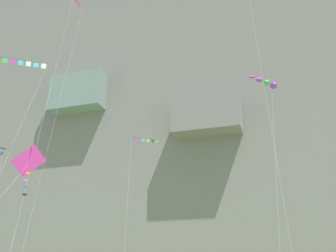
{
  "coord_description": "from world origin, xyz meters",
  "views": [
    {
      "loc": [
        10.97,
        -2.92,
        1.71
      ],
      "look_at": [
        1.94,
        26.8,
        14.23
      ],
      "focal_mm": 42.94,
      "sensor_mm": 36.0,
      "label": 1
    }
  ],
  "objects_px": {
    "kite_windsock_low_center": "(267,83)",
    "kite_banner_near_cliff": "(73,13)",
    "kite_delta_front_field": "(4,156)",
    "kite_banner_upper_left": "(142,158)",
    "kite_diamond_mid_right": "(28,163)",
    "kite_banner_mid_left": "(20,68)"
  },
  "relations": [
    {
      "from": "kite_windsock_low_center",
      "to": "kite_banner_near_cliff",
      "type": "bearing_deg",
      "value": -176.25
    },
    {
      "from": "kite_delta_front_field",
      "to": "kite_banner_mid_left",
      "type": "distance_m",
      "value": 12.51
    },
    {
      "from": "kite_diamond_mid_right",
      "to": "kite_windsock_low_center",
      "type": "bearing_deg",
      "value": 39.09
    },
    {
      "from": "kite_banner_near_cliff",
      "to": "kite_banner_upper_left",
      "type": "bearing_deg",
      "value": 19.38
    },
    {
      "from": "kite_windsock_low_center",
      "to": "kite_diamond_mid_right",
      "type": "relative_size",
      "value": 1.87
    },
    {
      "from": "kite_diamond_mid_right",
      "to": "kite_banner_near_cliff",
      "type": "xyz_separation_m",
      "value": [
        -5.32,
        11.89,
        22.74
      ]
    },
    {
      "from": "kite_delta_front_field",
      "to": "kite_windsock_low_center",
      "type": "distance_m",
      "value": 32.12
    },
    {
      "from": "kite_diamond_mid_right",
      "to": "kite_banner_upper_left",
      "type": "height_order",
      "value": "kite_banner_upper_left"
    },
    {
      "from": "kite_diamond_mid_right",
      "to": "kite_banner_upper_left",
      "type": "xyz_separation_m",
      "value": [
        2.89,
        14.77,
        4.47
      ]
    },
    {
      "from": "kite_delta_front_field",
      "to": "kite_banner_near_cliff",
      "type": "bearing_deg",
      "value": -21.57
    },
    {
      "from": "kite_banner_upper_left",
      "to": "kite_diamond_mid_right",
      "type": "bearing_deg",
      "value": -101.06
    },
    {
      "from": "kite_windsock_low_center",
      "to": "kite_banner_mid_left",
      "type": "distance_m",
      "value": 25.6
    },
    {
      "from": "kite_windsock_low_center",
      "to": "kite_diamond_mid_right",
      "type": "bearing_deg",
      "value": -140.91
    },
    {
      "from": "kite_banner_upper_left",
      "to": "kite_banner_near_cliff",
      "type": "height_order",
      "value": "kite_banner_near_cliff"
    },
    {
      "from": "kite_diamond_mid_right",
      "to": "kite_banner_upper_left",
      "type": "distance_m",
      "value": 15.7
    },
    {
      "from": "kite_delta_front_field",
      "to": "kite_diamond_mid_right",
      "type": "relative_size",
      "value": 1.54
    },
    {
      "from": "kite_windsock_low_center",
      "to": "kite_banner_near_cliff",
      "type": "relative_size",
      "value": 0.6
    },
    {
      "from": "kite_windsock_low_center",
      "to": "kite_diamond_mid_right",
      "type": "distance_m",
      "value": 23.57
    },
    {
      "from": "kite_windsock_low_center",
      "to": "kite_banner_mid_left",
      "type": "xyz_separation_m",
      "value": [
        -24.84,
        -5.49,
        2.87
      ]
    },
    {
      "from": "kite_banner_upper_left",
      "to": "kite_banner_mid_left",
      "type": "relative_size",
      "value": 0.69
    },
    {
      "from": "kite_delta_front_field",
      "to": "kite_banner_upper_left",
      "type": "xyz_separation_m",
      "value": [
        18.32,
        -1.11,
        -2.35
      ]
    },
    {
      "from": "kite_banner_mid_left",
      "to": "kite_delta_front_field",
      "type": "bearing_deg",
      "value": 130.81
    }
  ]
}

